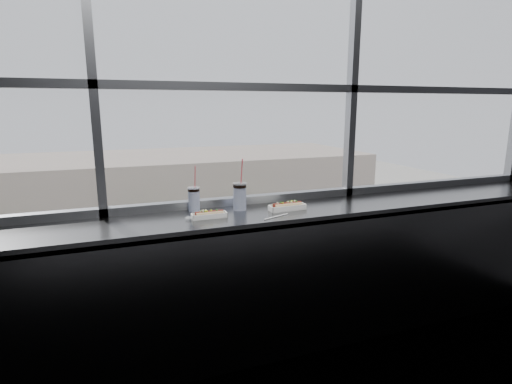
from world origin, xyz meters
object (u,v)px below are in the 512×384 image
object	(u,v)px
car_near_d	(294,312)
car_far_b	(166,277)
pedestrian_a	(56,273)
soda_cup_right	(240,195)
tree_right	(255,219)
wrapper	(192,218)
pedestrian_b	(104,263)
hotdog_tray_right	(287,206)
loose_straw	(276,217)
pedestrian_d	(218,248)
car_near_c	(181,335)
car_near_e	(380,298)
soda_cup_left	(194,198)
tree_center	(153,232)
hotdog_tray_left	(209,215)

from	to	relation	value
car_near_d	car_far_b	xyz separation A→B (m)	(-6.17, 8.00, -0.16)
car_near_d	pedestrian_a	xyz separation A→B (m)	(-13.52, 11.33, -0.16)
soda_cup_right	tree_right	distance (m)	31.38
wrapper	pedestrian_b	world-z (taller)	wrapper
hotdog_tray_right	loose_straw	distance (m)	0.22
hotdog_tray_right	pedestrian_d	distance (m)	31.55
wrapper	tree_right	world-z (taller)	wrapper
pedestrian_a	car_near_c	bearing A→B (deg)	-148.37
car_near_e	soda_cup_left	bearing A→B (deg)	134.31
soda_cup_left	pedestrian_d	world-z (taller)	soda_cup_left
loose_straw	car_near_e	bearing A→B (deg)	28.03
car_near_c	pedestrian_d	world-z (taller)	car_near_c
pedestrian_d	tree_center	xyz separation A→B (m)	(-5.28, -0.39, 2.15)
wrapper	hotdog_tray_left	bearing A→B (deg)	-3.59
wrapper	tree_center	world-z (taller)	wrapper
hotdog_tray_left	tree_center	bearing A→B (deg)	85.71
soda_cup_left	hotdog_tray_right	bearing A→B (deg)	-18.37
wrapper	car_far_b	world-z (taller)	wrapper
hotdog_tray_right	car_near_d	world-z (taller)	hotdog_tray_right
loose_straw	car_far_b	size ratio (longest dim) A/B	0.04
car_near_c	tree_center	distance (m)	12.17
soda_cup_left	pedestrian_d	xyz separation A→B (m)	(7.66, 28.47, -11.16)
hotdog_tray_right	loose_straw	world-z (taller)	hotdog_tray_right
car_near_d	hotdog_tray_right	bearing A→B (deg)	146.41
car_near_c	tree_center	world-z (taller)	tree_center
soda_cup_right	pedestrian_b	world-z (taller)	soda_cup_right
soda_cup_right	car_near_d	bearing A→B (deg)	62.16
hotdog_tray_left	car_near_c	xyz separation A→B (m)	(2.26, 16.31, -10.95)
hotdog_tray_right	loose_straw	size ratio (longest dim) A/B	1.24
loose_straw	tree_center	xyz separation A→B (m)	(1.88, 28.45, -8.92)
car_near_c	pedestrian_a	world-z (taller)	car_near_c
wrapper	tree_center	xyz separation A→B (m)	(2.44, 28.30, -8.92)
pedestrian_a	wrapper	bearing A→B (deg)	-170.56
car_near_d	car_near_e	distance (m)	5.98
soda_cup_left	pedestrian_b	size ratio (longest dim) A/B	0.16
tree_center	car_near_e	bearing A→B (deg)	-43.91
loose_straw	tree_right	distance (m)	31.54
car_far_b	pedestrian_b	xyz separation A→B (m)	(-4.10, 4.06, 0.03)
car_near_d	pedestrian_a	size ratio (longest dim) A/B	3.43
pedestrian_b	pedestrian_a	world-z (taller)	pedestrian_b
loose_straw	tree_right	bearing A→B (deg)	48.93
soda_cup_left	pedestrian_a	bearing A→B (deg)	99.64
hotdog_tray_right	tree_right	size ratio (longest dim) A/B	0.06
pedestrian_d	tree_center	bearing A→B (deg)	94.21
soda_cup_left	pedestrian_d	size ratio (longest dim) A/B	0.17
car_far_b	soda_cup_right	bearing A→B (deg)	174.77
soda_cup_right	pedestrian_d	xyz separation A→B (m)	(7.33, 28.56, -11.17)
car_near_e	pedestrian_d	distance (m)	14.32
car_far_b	tree_center	size ratio (longest dim) A/B	1.24
car_near_c	pedestrian_b	distance (m)	12.62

